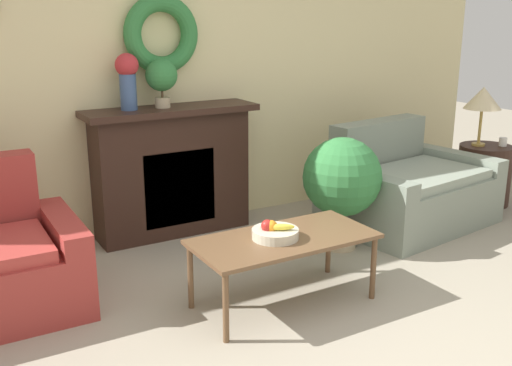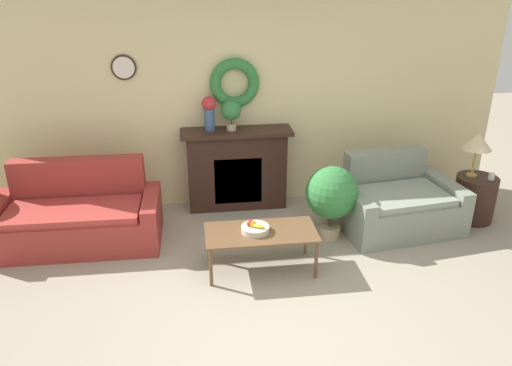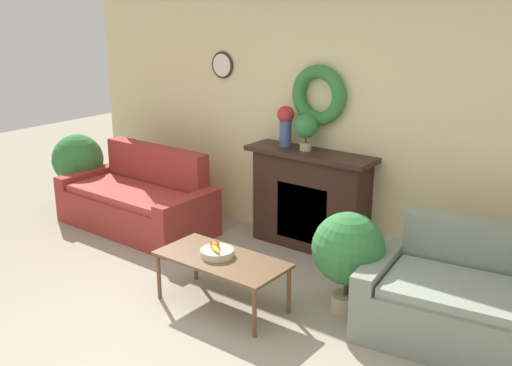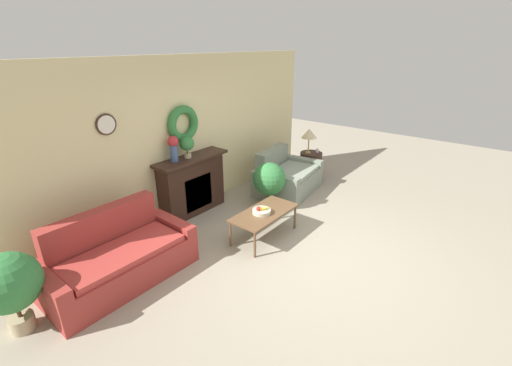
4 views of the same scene
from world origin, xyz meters
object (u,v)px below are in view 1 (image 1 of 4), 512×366
(coffee_table, at_px, (284,243))
(fruit_bowl, at_px, (275,232))
(side_table_by_loveseat, at_px, (484,175))
(potted_plant_on_mantel, at_px, (161,77))
(mug, at_px, (503,142))
(fireplace, at_px, (172,171))
(table_lamp, at_px, (483,99))
(loveseat_right, at_px, (406,189))
(potted_plant_floor_by_loveseat, at_px, (342,180))
(vase_on_mantel_left, at_px, (127,77))

(coffee_table, bearing_deg, fruit_bowl, 172.47)
(side_table_by_loveseat, height_order, potted_plant_on_mantel, potted_plant_on_mantel)
(fruit_bowl, xyz_separation_m, mug, (2.95, 0.68, 0.12))
(coffee_table, bearing_deg, fireplace, 93.61)
(coffee_table, relative_size, potted_plant_on_mantel, 3.00)
(side_table_by_loveseat, distance_m, table_lamp, 0.73)
(table_lamp, height_order, potted_plant_on_mantel, potted_plant_on_mantel)
(side_table_by_loveseat, bearing_deg, loveseat_right, -178.46)
(potted_plant_floor_by_loveseat, bearing_deg, table_lamp, 8.22)
(loveseat_right, height_order, coffee_table, loveseat_right)
(potted_plant_floor_by_loveseat, bearing_deg, coffee_table, -147.68)
(vase_on_mantel_left, bearing_deg, side_table_by_loveseat, -13.36)
(mug, bearing_deg, fireplace, 164.26)
(potted_plant_on_mantel, bearing_deg, fireplace, 13.15)
(coffee_table, xyz_separation_m, mug, (2.89, 0.69, 0.20))
(loveseat_right, xyz_separation_m, fruit_bowl, (-1.81, -0.74, 0.19))
(fireplace, bearing_deg, coffee_table, -86.39)
(mug, height_order, potted_plant_floor_by_loveseat, potted_plant_floor_by_loveseat)
(loveseat_right, height_order, fruit_bowl, loveseat_right)
(table_lamp, relative_size, potted_plant_on_mantel, 1.45)
(coffee_table, height_order, side_table_by_loveseat, side_table_by_loveseat)
(fireplace, xyz_separation_m, potted_plant_on_mantel, (-0.06, -0.01, 0.76))
(coffee_table, bearing_deg, mug, 13.43)
(fireplace, height_order, fruit_bowl, fireplace)
(fireplace, distance_m, vase_on_mantel_left, 0.84)
(table_lamp, height_order, mug, table_lamp)
(side_table_by_loveseat, relative_size, mug, 7.00)
(loveseat_right, distance_m, mug, 1.18)
(fireplace, relative_size, table_lamp, 2.52)
(vase_on_mantel_left, xyz_separation_m, potted_plant_on_mantel, (0.26, -0.02, -0.01))
(potted_plant_floor_by_loveseat, bearing_deg, vase_on_mantel_left, 143.35)
(fruit_bowl, bearing_deg, potted_plant_on_mantel, 93.64)
(side_table_by_loveseat, bearing_deg, coffee_table, -164.39)
(loveseat_right, bearing_deg, fruit_bowl, -165.47)
(side_table_by_loveseat, bearing_deg, fruit_bowl, -164.87)
(vase_on_mantel_left, height_order, potted_plant_on_mantel, vase_on_mantel_left)
(table_lamp, xyz_separation_m, vase_on_mantel_left, (-3.14, 0.71, 0.30))
(loveseat_right, xyz_separation_m, coffee_table, (-1.75, -0.75, 0.11))
(coffee_table, bearing_deg, side_table_by_loveseat, 15.61)
(coffee_table, height_order, vase_on_mantel_left, vase_on_mantel_left)
(loveseat_right, xyz_separation_m, potted_plant_floor_by_loveseat, (-0.86, -0.19, 0.25))
(table_lamp, height_order, vase_on_mantel_left, vase_on_mantel_left)
(table_lamp, bearing_deg, potted_plant_floor_by_loveseat, -171.78)
(fireplace, bearing_deg, potted_plant_on_mantel, -166.85)
(mug, bearing_deg, potted_plant_floor_by_loveseat, -176.34)
(coffee_table, bearing_deg, potted_plant_on_mantel, 95.97)
(fireplace, height_order, vase_on_mantel_left, vase_on_mantel_left)
(fireplace, relative_size, potted_plant_on_mantel, 3.67)
(fireplace, height_order, table_lamp, table_lamp)
(coffee_table, xyz_separation_m, side_table_by_loveseat, (2.78, 0.78, -0.12))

